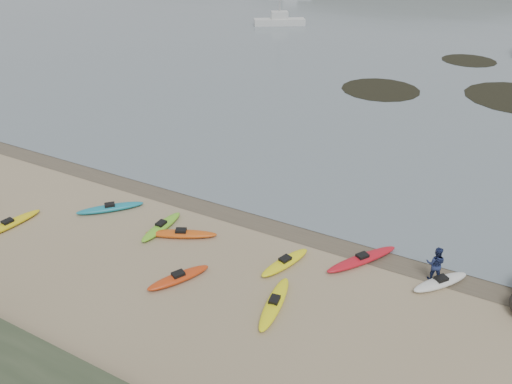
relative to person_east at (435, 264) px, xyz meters
The scene contains 6 objects.
ground 9.97m from the person_east, behind, with size 600.00×600.00×0.00m, color tan.
wet_sand 9.95m from the person_east, behind, with size 60.00×60.00×0.00m, color brown.
kayaks 10.65m from the person_east, 163.00° to the right, with size 23.22×10.01×0.34m.
person_east is the anchor object (origin of this frame).
kelp_mats 32.21m from the person_east, 95.16° to the left, with size 20.91×22.55×0.04m.
moored_boats 81.07m from the person_east, 97.95° to the left, with size 84.83×76.27×1.29m.
Camera 1 is at (11.41, -21.00, 14.74)m, focal length 35.00 mm.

